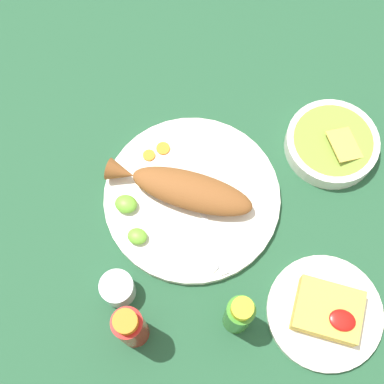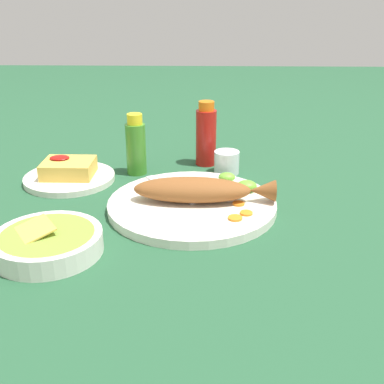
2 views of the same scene
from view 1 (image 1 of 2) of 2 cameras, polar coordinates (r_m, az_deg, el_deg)
ground_plane at (r=1.06m, az=-0.00°, el=-0.74°), size 4.00×4.00×0.00m
main_plate at (r=1.05m, az=-0.00°, el=-0.57°), size 0.35×0.35×0.02m
fried_fish at (r=1.02m, az=-0.79°, el=0.32°), size 0.29×0.08×0.05m
fork_near at (r=1.02m, az=2.06°, el=-4.62°), size 0.12×0.16×0.00m
fork_far at (r=1.02m, az=-0.56°, el=-5.18°), size 0.17×0.11×0.00m
carrot_slice_near at (r=1.08m, az=-4.61°, el=3.92°), size 0.02×0.02×0.00m
carrot_slice_mid at (r=1.09m, az=-3.11°, el=4.67°), size 0.03×0.03×0.00m
carrot_slice_far at (r=1.06m, az=-4.70°, el=1.67°), size 0.02×0.02×0.00m
lime_wedge_main at (r=1.04m, az=-7.05°, el=-1.29°), size 0.04×0.04×0.02m
lime_wedge_side at (r=1.01m, az=-5.85°, el=-4.73°), size 0.04×0.03×0.02m
hot_sauce_bottle_red at (r=0.93m, az=-6.55°, el=-14.18°), size 0.05×0.05×0.16m
hot_sauce_bottle_green at (r=0.94m, az=5.00°, el=-12.92°), size 0.05×0.05×0.15m
salt_cup at (r=1.00m, az=-7.89°, el=-10.22°), size 0.06×0.06×0.06m
side_plate_fries at (r=1.03m, az=13.95°, el=-12.36°), size 0.21×0.21×0.01m
fries_pile at (r=1.00m, az=14.33°, el=-12.17°), size 0.12×0.10×0.04m
guacamole_bowl at (r=1.12m, az=14.69°, el=5.04°), size 0.19×0.19×0.05m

